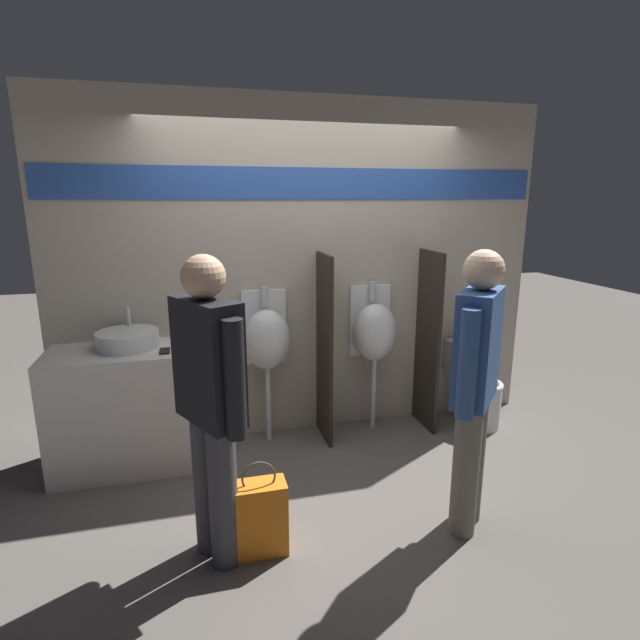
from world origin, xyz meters
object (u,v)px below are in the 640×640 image
at_px(urinal_near_counter, 267,340).
at_px(person_in_vest, 475,382).
at_px(sink_basin, 128,339).
at_px(shopping_bag, 260,517).
at_px(person_with_lanyard, 210,400).
at_px(urinal_far, 374,332).
at_px(toilet, 476,390).
at_px(cell_phone, 165,351).

xyz_separation_m(urinal_near_counter, person_in_vest, (0.98, -1.41, 0.07)).
height_order(sink_basin, person_in_vest, person_in_vest).
xyz_separation_m(urinal_near_counter, shopping_bag, (-0.25, -1.34, -0.63)).
relative_size(sink_basin, shopping_bag, 0.77).
bearing_deg(person_with_lanyard, shopping_bag, -127.26).
bearing_deg(urinal_far, person_with_lanyard, -136.79).
distance_m(sink_basin, toilet, 2.90).
relative_size(cell_phone, toilet, 0.16).
distance_m(toilet, shopping_bag, 2.38).
height_order(urinal_near_counter, urinal_far, same).
relative_size(cell_phone, person_in_vest, 0.08).
xyz_separation_m(sink_basin, person_in_vest, (1.99, -1.32, -0.03)).
distance_m(person_in_vest, person_with_lanyard, 1.47).
bearing_deg(urinal_far, urinal_near_counter, 180.00).
bearing_deg(person_in_vest, urinal_far, 45.68).
relative_size(sink_basin, urinal_far, 0.34).
height_order(urinal_far, toilet, urinal_far).
distance_m(urinal_far, shopping_bag, 1.88).
relative_size(toilet, person_in_vest, 0.51).
distance_m(sink_basin, urinal_far, 1.92).
relative_size(toilet, shopping_bag, 1.53).
distance_m(sink_basin, cell_phone, 0.31).
height_order(urinal_far, person_in_vest, person_in_vest).
bearing_deg(person_with_lanyard, urinal_near_counter, -48.44).
bearing_deg(urinal_near_counter, person_with_lanyard, -110.45).
bearing_deg(toilet, urinal_far, 170.55).
bearing_deg(sink_basin, person_in_vest, -33.50).
bearing_deg(shopping_bag, sink_basin, 121.28).
height_order(person_in_vest, shopping_bag, person_in_vest).
xyz_separation_m(toilet, person_in_vest, (-0.83, -1.26, 0.62)).
xyz_separation_m(cell_phone, shopping_bag, (0.50, -1.08, -0.68)).
height_order(cell_phone, urinal_near_counter, urinal_near_counter).
relative_size(urinal_near_counter, urinal_far, 1.00).
relative_size(sink_basin, cell_phone, 3.10).
bearing_deg(cell_phone, person_in_vest, -33.54).
xyz_separation_m(cell_phone, person_with_lanyard, (0.27, -1.04, 0.03)).
relative_size(cell_phone, urinal_near_counter, 0.11).
bearing_deg(shopping_bag, urinal_far, 49.24).
relative_size(urinal_far, toilet, 1.47).
xyz_separation_m(urinal_far, toilet, (0.90, -0.15, -0.54)).
relative_size(urinal_near_counter, shopping_bag, 2.25).
relative_size(sink_basin, urinal_near_counter, 0.34).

